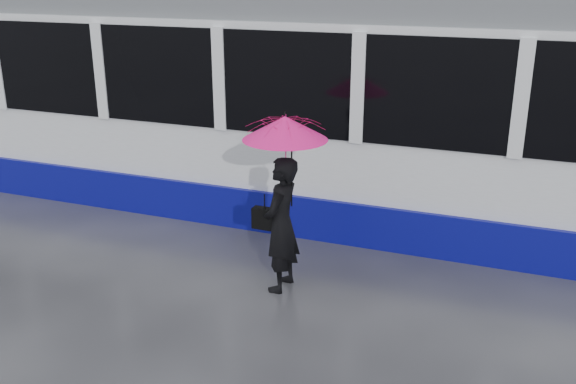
% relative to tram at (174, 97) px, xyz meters
% --- Properties ---
extents(ground, '(90.00, 90.00, 0.00)m').
position_rel_tram_xyz_m(ground, '(2.59, -2.50, -1.64)').
color(ground, '#28272C').
rests_on(ground, ground).
extents(rails, '(34.00, 1.51, 0.02)m').
position_rel_tram_xyz_m(rails, '(2.59, -0.00, -1.63)').
color(rails, '#3F3D38').
rests_on(rails, ground).
extents(tram, '(26.00, 2.56, 3.35)m').
position_rel_tram_xyz_m(tram, '(0.00, 0.00, 0.00)').
color(tram, white).
rests_on(tram, ground).
extents(woman, '(0.41, 0.61, 1.65)m').
position_rel_tram_xyz_m(woman, '(3.04, -2.76, -0.81)').
color(woman, black).
rests_on(woman, ground).
extents(umbrella, '(1.00, 1.00, 1.11)m').
position_rel_tram_xyz_m(umbrella, '(3.09, -2.76, 0.17)').
color(umbrella, '#FF158B').
rests_on(umbrella, ground).
extents(handbag, '(0.30, 0.14, 0.44)m').
position_rel_tram_xyz_m(handbag, '(2.82, -2.74, -0.77)').
color(handbag, black).
rests_on(handbag, ground).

